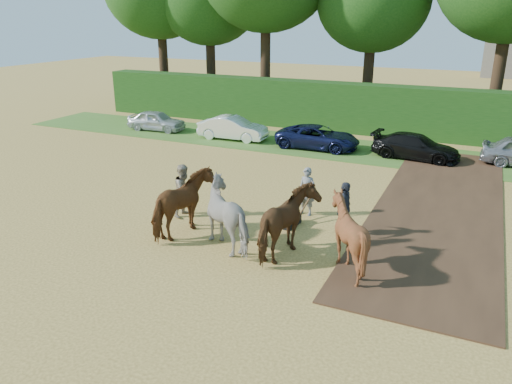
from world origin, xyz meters
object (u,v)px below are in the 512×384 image
(spectator_near, at_px, (184,190))
(parked_cars, at_px, (416,145))
(spectator_far, at_px, (344,209))
(plough_team, at_px, (262,218))

(spectator_near, relative_size, parked_cars, 0.06)
(spectator_near, height_order, spectator_far, spectator_near)
(spectator_far, bearing_deg, spectator_near, 99.88)
(plough_team, bearing_deg, spectator_near, 158.95)
(parked_cars, bearing_deg, plough_team, -102.37)
(spectator_far, distance_m, plough_team, 2.96)
(plough_team, relative_size, parked_cars, 0.21)
(spectator_far, height_order, plough_team, plough_team)
(parked_cars, bearing_deg, spectator_far, -94.38)
(spectator_far, bearing_deg, parked_cars, -1.56)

